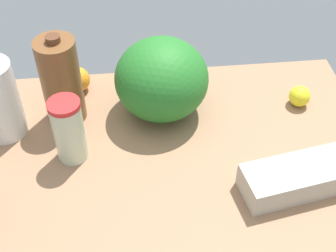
{
  "coord_description": "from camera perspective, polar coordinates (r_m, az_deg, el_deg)",
  "views": [
    {
      "loc": [
        -9.53,
        -89.75,
        100.07
      ],
      "look_at": [
        0.0,
        0.0,
        13.0
      ],
      "focal_mm": 50.0,
      "sensor_mm": 36.0,
      "label": 1
    }
  ],
  "objects": [
    {
      "name": "countertop",
      "position": [
        1.34,
        0.0,
        -3.55
      ],
      "size": [
        120.0,
        76.0,
        3.0
      ],
      "primitive_type": "cube",
      "color": "#997050",
      "rests_on": "ground"
    },
    {
      "name": "chocolate_milk_jug",
      "position": [
        1.38,
        -12.89,
        5.38
      ],
      "size": [
        11.55,
        11.55,
        28.58
      ],
      "color": "brown",
      "rests_on": "countertop"
    },
    {
      "name": "watermelon",
      "position": [
        1.37,
        -0.96,
        5.74
      ],
      "size": [
        27.65,
        27.65,
        23.99
      ],
      "primitive_type": "ellipsoid",
      "color": "#257226",
      "rests_on": "countertop"
    },
    {
      "name": "tumbler_cup",
      "position": [
        1.27,
        -12.01,
        -0.51
      ],
      "size": [
        8.64,
        8.64,
        19.55
      ],
      "color": "beige",
      "rests_on": "countertop"
    },
    {
      "name": "egg_carton",
      "position": [
        1.26,
        15.49,
        -6.12
      ],
      "size": [
        30.61,
        16.51,
        7.49
      ],
      "primitive_type": "cube",
      "rotation": [
        0.0,
        0.0,
        0.18
      ],
      "color": "#BEB29F",
      "rests_on": "countertop"
    },
    {
      "name": "orange_beside_bowl",
      "position": [
        1.53,
        -11.01,
        5.57
      ],
      "size": [
        8.16,
        8.16,
        8.16
      ],
      "primitive_type": "sphere",
      "color": "orange",
      "rests_on": "countertop"
    },
    {
      "name": "lemon_near_front",
      "position": [
        1.51,
        15.75,
        3.51
      ],
      "size": [
        6.54,
        6.54,
        6.54
      ],
      "primitive_type": "sphere",
      "color": "yellow",
      "rests_on": "countertop"
    }
  ]
}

